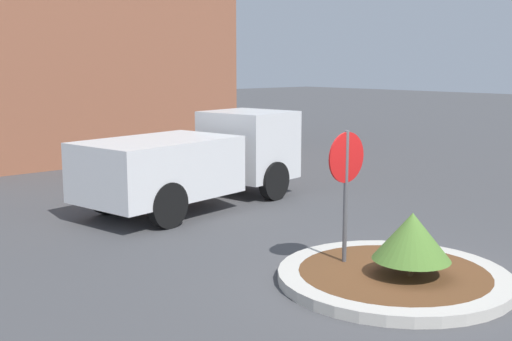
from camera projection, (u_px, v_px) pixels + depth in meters
The scene contains 6 objects.
ground_plane at pixel (393, 282), 9.94m from camera, with size 120.00×120.00×0.00m, color #474749.
traffic_island at pixel (394, 277), 9.92m from camera, with size 3.59×3.59×0.17m.
stop_sign at pixel (346, 174), 10.19m from camera, with size 0.81×0.07×2.31m.
island_shrub at pixel (412, 236), 9.62m from camera, with size 1.18×1.18×0.98m.
utility_truck at pixel (198, 159), 15.09m from camera, with size 6.00×2.96×2.15m.
storefront_building at pixel (69, 53), 23.27m from camera, with size 10.81×6.07×7.41m.
Camera 1 is at (-7.89, -5.73, 3.35)m, focal length 45.00 mm.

